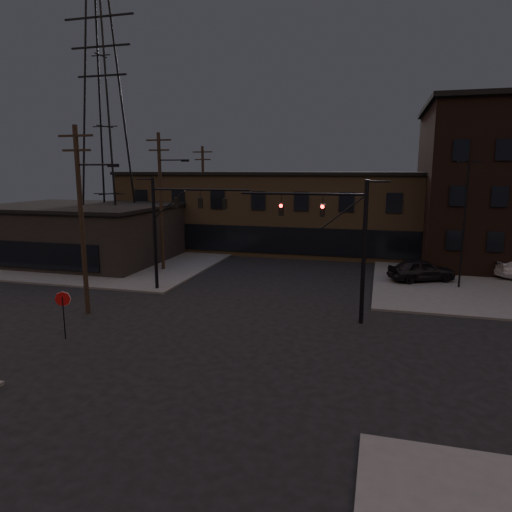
{
  "coord_description": "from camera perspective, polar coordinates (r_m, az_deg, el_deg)",
  "views": [
    {
      "loc": [
        7.28,
        -20.79,
        8.51
      ],
      "look_at": [
        0.29,
        4.74,
        3.5
      ],
      "focal_mm": 32.0,
      "sensor_mm": 36.0,
      "label": 1
    }
  ],
  "objects": [
    {
      "name": "ground",
      "position": [
        23.62,
        -3.77,
        -10.43
      ],
      "size": [
        140.0,
        140.0,
        0.0
      ],
      "primitive_type": "plane",
      "color": "black",
      "rests_on": "ground"
    },
    {
      "name": "sidewalk_nw",
      "position": [
        52.53,
        -18.8,
        0.9
      ],
      "size": [
        30.0,
        30.0,
        0.15
      ],
      "primitive_type": "cube",
      "color": "#474744",
      "rests_on": "ground"
    },
    {
      "name": "building_row",
      "position": [
        49.54,
        6.84,
        5.42
      ],
      "size": [
        40.0,
        12.0,
        8.0
      ],
      "primitive_type": "cube",
      "color": "brown",
      "rests_on": "ground"
    },
    {
      "name": "building_left",
      "position": [
        46.2,
        -21.07,
        2.52
      ],
      "size": [
        16.0,
        12.0,
        5.0
      ],
      "primitive_type": "cube",
      "color": "black",
      "rests_on": "ground"
    },
    {
      "name": "traffic_signal_near",
      "position": [
        25.62,
        10.87,
        2.49
      ],
      "size": [
        7.12,
        0.24,
        8.0
      ],
      "color": "black",
      "rests_on": "ground"
    },
    {
      "name": "traffic_signal_far",
      "position": [
        32.21,
        -10.57,
        4.3
      ],
      "size": [
        7.12,
        0.24,
        8.0
      ],
      "color": "black",
      "rests_on": "ground"
    },
    {
      "name": "stop_sign",
      "position": [
        25.13,
        -22.98,
        -5.54
      ],
      "size": [
        0.72,
        0.33,
        2.48
      ],
      "color": "black",
      "rests_on": "ground"
    },
    {
      "name": "utility_pole_near",
      "position": [
        28.39,
        -20.91,
        4.68
      ],
      "size": [
        3.7,
        0.28,
        11.0
      ],
      "color": "black",
      "rests_on": "ground"
    },
    {
      "name": "utility_pole_mid",
      "position": [
        39.12,
        -11.73,
        7.0
      ],
      "size": [
        3.7,
        0.28,
        11.5
      ],
      "color": "black",
      "rests_on": "ground"
    },
    {
      "name": "utility_pole_far",
      "position": [
        50.5,
        -6.59,
        7.55
      ],
      "size": [
        2.2,
        0.28,
        11.0
      ],
      "color": "black",
      "rests_on": "ground"
    },
    {
      "name": "transmission_tower",
      "position": [
        46.48,
        -18.36,
        15.12
      ],
      "size": [
        7.0,
        7.0,
        25.0
      ],
      "primitive_type": null,
      "color": "black",
      "rests_on": "ground"
    },
    {
      "name": "lot_light_a",
      "position": [
        35.39,
        24.66,
        4.88
      ],
      "size": [
        1.5,
        0.28,
        9.14
      ],
      "color": "black",
      "rests_on": "ground"
    },
    {
      "name": "parked_car_lot_a",
      "position": [
        37.04,
        19.98,
        -1.64
      ],
      "size": [
        5.36,
        3.91,
        1.7
      ],
      "primitive_type": "imported",
      "rotation": [
        0.0,
        0.0,
        2.0
      ],
      "color": "black",
      "rests_on": "sidewalk_ne"
    },
    {
      "name": "car_crossing",
      "position": [
        46.24,
        8.0,
        0.95
      ],
      "size": [
        2.52,
        4.76,
        1.49
      ],
      "primitive_type": "imported",
      "rotation": [
        0.0,
        0.0,
        0.22
      ],
      "color": "black",
      "rests_on": "ground"
    }
  ]
}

